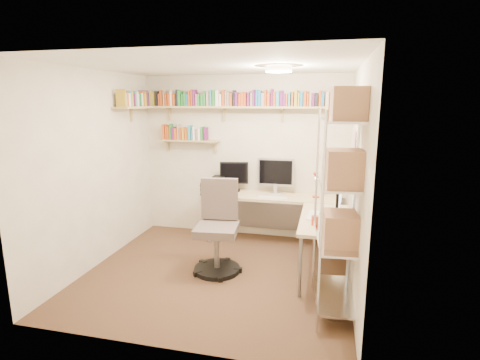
# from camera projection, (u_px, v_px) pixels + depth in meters

# --- Properties ---
(ground) EXTENTS (3.20, 3.20, 0.00)m
(ground) POSITION_uv_depth(u_px,v_px,m) (217.00, 273.00, 4.68)
(ground) COLOR #452F1D
(ground) RESTS_ON ground
(room_shell) EXTENTS (3.24, 3.04, 2.52)m
(room_shell) POSITION_uv_depth(u_px,v_px,m) (215.00, 150.00, 4.36)
(room_shell) COLOR beige
(room_shell) RESTS_ON ground
(wall_shelves) EXTENTS (3.12, 1.09, 0.80)m
(wall_shelves) POSITION_uv_depth(u_px,v_px,m) (213.00, 107.00, 5.59)
(wall_shelves) COLOR tan
(wall_shelves) RESTS_ON ground
(corner_desk) EXTENTS (2.12, 1.91, 1.27)m
(corner_desk) POSITION_uv_depth(u_px,v_px,m) (275.00, 200.00, 5.32)
(corner_desk) COLOR #D4B689
(corner_desk) RESTS_ON ground
(office_chair) EXTENTS (0.61, 0.62, 1.15)m
(office_chair) POSITION_uv_depth(u_px,v_px,m) (218.00, 233.00, 4.69)
(office_chair) COLOR black
(office_chair) RESTS_ON ground
(wire_rack) EXTENTS (0.51, 0.92, 2.23)m
(wire_rack) POSITION_uv_depth(u_px,v_px,m) (342.00, 170.00, 3.53)
(wire_rack) COLOR silver
(wire_rack) RESTS_ON ground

